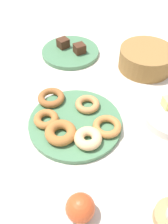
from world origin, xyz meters
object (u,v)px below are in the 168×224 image
object	(u,v)px
donut_0	(61,133)
brownie_near	(63,43)
donut_3	(51,98)
brownie_far	(79,48)
donut_5	(46,119)
basket	(146,59)
donut_2	(107,126)
cake_plate	(70,52)
donut_plate	(75,123)
apple	(80,208)
donut_4	(88,138)
donut_1	(87,104)

from	to	relation	value
donut_0	brownie_near	distance (m)	0.48
donut_3	brownie_far	bearing A→B (deg)	139.15
donut_5	basket	size ratio (longest dim) A/B	0.37
basket	donut_2	bearing A→B (deg)	-50.47
cake_plate	basket	world-z (taller)	basket
donut_0	donut_5	size ratio (longest dim) A/B	1.21
donut_3	donut_5	xyz separation A→B (m)	(0.09, -0.04, 0.00)
donut_3	brownie_near	bearing A→B (deg)	153.16
donut_plate	donut_0	bearing A→B (deg)	-58.83
apple	donut_5	bearing A→B (deg)	178.09
donut_4	brownie_near	world-z (taller)	brownie_near
donut_0	donut_plate	bearing A→B (deg)	121.17
brownie_near	brownie_far	size ratio (longest dim) A/B	1.00
donut_3	basket	bearing A→B (deg)	97.26
donut_plate	donut_2	size ratio (longest dim) A/B	3.35
donut_0	brownie_near	size ratio (longest dim) A/B	2.17
brownie_near	apple	world-z (taller)	apple
brownie_far	donut_2	bearing A→B (deg)	-11.05
donut_1	donut_3	world-z (taller)	same
donut_1	donut_0	bearing A→B (deg)	-56.36
donut_2	brownie_far	world-z (taller)	brownie_far
donut_3	donut_4	distance (m)	0.21
donut_0	brownie_far	distance (m)	0.44
donut_4	brownie_near	bearing A→B (deg)	168.20
donut_4	brownie_far	world-z (taller)	brownie_far
donut_1	brownie_far	distance (m)	0.32
donut_4	basket	distance (m)	0.45
donut_plate	brownie_far	xyz separation A→B (m)	(-0.35, 0.16, 0.03)
basket	cake_plate	bearing A→B (deg)	-130.87
donut_plate	apple	distance (m)	0.28
donut_1	brownie_near	distance (m)	0.38
donut_5	cake_plate	size ratio (longest dim) A/B	0.32
donut_4	apple	xyz separation A→B (m)	(0.18, -0.10, 0.00)
donut_2	donut_5	distance (m)	0.19
donut_0	apple	distance (m)	0.23
donut_2	donut_4	xyz separation A→B (m)	(0.02, -0.07, 0.00)
donut_2	donut_0	bearing A→B (deg)	-102.22
donut_0	donut_1	distance (m)	0.15
donut_0	donut_4	distance (m)	0.08
donut_3	donut_1	bearing A→B (deg)	52.30
donut_5	donut_0	bearing A→B (deg)	17.93
donut_plate	donut_2	world-z (taller)	donut_2
donut_2	basket	world-z (taller)	basket
donut_0	donut_1	xyz separation A→B (m)	(-0.08, 0.12, -0.00)
donut_5	brownie_near	xyz separation A→B (m)	(-0.38, 0.19, 0.01)
donut_0	donut_4	size ratio (longest dim) A/B	1.15
donut_4	basket	size ratio (longest dim) A/B	0.39
donut_5	brownie_near	size ratio (longest dim) A/B	1.80
donut_5	brownie_far	distance (m)	0.40
donut_0	donut_3	xyz separation A→B (m)	(-0.16, 0.02, -0.00)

